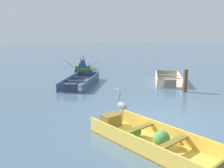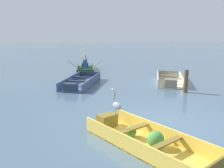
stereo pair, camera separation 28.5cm
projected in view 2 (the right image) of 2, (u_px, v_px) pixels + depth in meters
The scene contains 7 objects.
ground_plane at pixel (164, 122), 7.39m from camera, with size 80.00×80.00×0.00m, color slate.
dinghy_yellow_foreground at pixel (144, 139), 5.90m from camera, with size 2.71×3.48×0.43m.
skiff_cream_near_moored at pixel (170, 81), 12.39m from camera, with size 1.97×2.85×0.42m.
skiff_slate_blue_mid_moored at pixel (80, 83), 12.00m from camera, with size 2.18×3.35×0.38m.
rowboat_green_with_crew at pixel (85, 67), 16.23m from camera, with size 2.27×3.04×0.89m.
heron_on_dinghy at pixel (117, 105), 6.06m from camera, with size 0.27×0.44×0.84m.
mooring_post at pixel (186, 81), 10.65m from camera, with size 0.18×0.18×0.99m, color brown.
Camera 2 is at (-2.58, -6.65, 2.73)m, focal length 40.00 mm.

